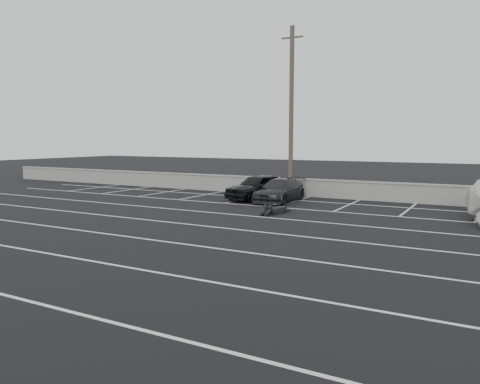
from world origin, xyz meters
The scene contains 7 objects.
ground centered at (0.00, 0.00, 0.00)m, with size 120.00×120.00×0.00m, color black.
seawall centered at (0.00, 14.00, 0.55)m, with size 50.00×0.45×1.06m.
stall_lines centered at (-0.08, 4.41, 0.00)m, with size 36.00×20.05×0.01m.
car_left centered at (-1.12, 11.32, 0.72)m, with size 1.70×4.23×1.44m, color black.
car_right centered at (0.32, 11.06, 0.62)m, with size 1.75×4.30×1.25m, color black.
utility_pole centered at (0.05, 13.20, 4.96)m, with size 1.31×0.26×9.80m.
person centered at (1.86, 7.44, 0.25)m, with size 1.24×2.59×0.50m, color black, non-canonical shape.
Camera 1 is at (10.70, -12.19, 3.41)m, focal length 35.00 mm.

